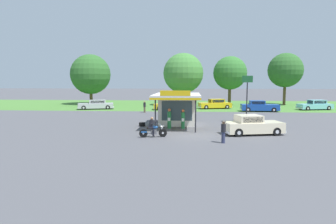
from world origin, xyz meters
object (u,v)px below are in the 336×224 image
(gas_pump_offside, at_px, (183,120))
(motorcycle_with_rider, at_px, (153,129))
(gas_pump_nearside, at_px, (169,120))
(bystander_standing_back_lot, at_px, (223,131))
(parked_car_back_row_far_right, at_px, (259,107))
(roadside_pole_sign, at_px, (247,91))
(bystander_strolling_foreground, at_px, (178,107))
(parked_car_back_row_far_left, at_px, (171,105))
(bystander_chatting_near_pumps, at_px, (145,107))
(parked_car_back_row_centre_right, at_px, (315,105))
(spare_tire_stack, at_px, (142,124))
(parked_car_back_row_centre_left, at_px, (96,105))
(parked_car_back_row_left, at_px, (215,104))
(featured_classic_sedan, at_px, (252,126))

(gas_pump_offside, relative_size, motorcycle_with_rider, 0.86)
(gas_pump_nearside, distance_m, bystander_standing_back_lot, 6.89)
(parked_car_back_row_far_right, relative_size, roadside_pole_sign, 1.11)
(bystander_strolling_foreground, bearing_deg, parked_car_back_row_far_left, 101.98)
(roadside_pole_sign, bearing_deg, motorcycle_with_rider, -134.39)
(bystander_standing_back_lot, height_order, roadside_pole_sign, roadside_pole_sign)
(gas_pump_offside, relative_size, bystander_chatting_near_pumps, 1.13)
(roadside_pole_sign, bearing_deg, parked_car_back_row_centre_right, 47.64)
(bystander_standing_back_lot, xyz_separation_m, spare_tire_stack, (-6.92, 7.15, -0.65))
(parked_car_back_row_centre_left, xyz_separation_m, bystander_standing_back_lot, (16.82, -23.67, 0.15))
(gas_pump_nearside, relative_size, bystander_standing_back_lot, 1.22)
(parked_car_back_row_far_right, bearing_deg, gas_pump_offside, -122.59)
(parked_car_back_row_centre_left, xyz_separation_m, bystander_strolling_foreground, (12.98, -6.30, 0.26))
(parked_car_back_row_far_left, distance_m, roadside_pole_sign, 15.62)
(gas_pump_nearside, relative_size, spare_tire_stack, 3.15)
(gas_pump_nearside, xyz_separation_m, motorcycle_with_rider, (-1.03, -3.75, -0.21))
(bystander_standing_back_lot, xyz_separation_m, roadside_pole_sign, (3.66, 10.80, 2.51))
(parked_car_back_row_far_right, height_order, parked_car_back_row_left, parked_car_back_row_far_right)
(parked_car_back_row_far_left, bearing_deg, bystander_standing_back_lot, -77.66)
(featured_classic_sedan, relative_size, bystander_standing_back_lot, 3.28)
(parked_car_back_row_far_right, xyz_separation_m, parked_car_back_row_left, (-5.93, 3.92, -0.01))
(gas_pump_nearside, height_order, parked_car_back_row_centre_left, gas_pump_nearside)
(parked_car_back_row_centre_right, bearing_deg, roadside_pole_sign, -132.36)
(parked_car_back_row_far_right, bearing_deg, parked_car_back_row_far_left, 173.70)
(motorcycle_with_rider, bearing_deg, gas_pump_nearside, 74.60)
(parked_car_back_row_far_right, relative_size, bystander_strolling_foreground, 3.10)
(bystander_chatting_near_pumps, relative_size, roadside_pole_sign, 0.33)
(parked_car_back_row_far_left, height_order, parked_car_back_row_left, parked_car_back_row_left)
(bystander_chatting_near_pumps, bearing_deg, gas_pump_offside, -67.88)
(featured_classic_sedan, relative_size, bystander_strolling_foreground, 2.90)
(bystander_standing_back_lot, bearing_deg, gas_pump_nearside, 127.34)
(parked_car_back_row_left, relative_size, spare_tire_stack, 9.11)
(parked_car_back_row_centre_left, relative_size, parked_car_back_row_far_left, 1.03)
(motorcycle_with_rider, height_order, bystander_standing_back_lot, motorcycle_with_rider)
(motorcycle_with_rider, distance_m, bystander_standing_back_lot, 5.50)
(featured_classic_sedan, height_order, spare_tire_stack, featured_classic_sedan)
(parked_car_back_row_left, bearing_deg, featured_classic_sedan, -87.34)
(bystander_strolling_foreground, distance_m, roadside_pole_sign, 10.26)
(gas_pump_offside, xyz_separation_m, roadside_pole_sign, (6.61, 5.32, 2.51))
(gas_pump_nearside, distance_m, parked_car_back_row_centre_left, 22.15)
(gas_pump_offside, relative_size, bystander_strolling_foreground, 1.03)
(motorcycle_with_rider, height_order, spare_tire_stack, motorcycle_with_rider)
(gas_pump_nearside, relative_size, motorcycle_with_rider, 0.89)
(parked_car_back_row_centre_right, relative_size, roadside_pole_sign, 1.13)
(motorcycle_with_rider, bearing_deg, gas_pump_offside, 58.80)
(gas_pump_offside, bearing_deg, roadside_pole_sign, 38.84)
(bystander_strolling_foreground, relative_size, bystander_chatting_near_pumps, 1.10)
(gas_pump_nearside, bearing_deg, motorcycle_with_rider, -105.40)
(roadside_pole_sign, bearing_deg, parked_car_back_row_left, 97.38)
(parked_car_back_row_left, distance_m, bystander_chatting_near_pumps, 12.23)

